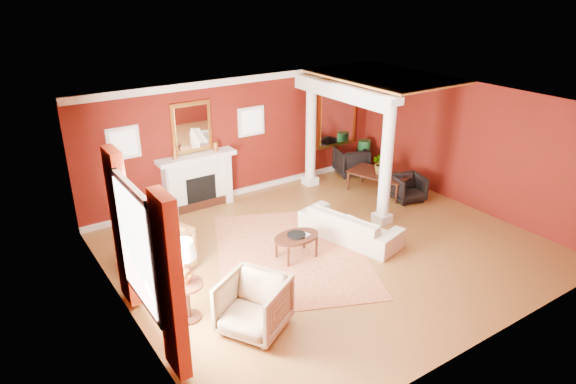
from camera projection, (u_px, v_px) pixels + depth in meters
ground at (330, 248)px, 10.28m from camera, size 8.00×8.00×0.00m
room_shell at (333, 153)px, 9.49m from camera, size 8.04×7.04×2.92m
fireplace at (198, 181)px, 11.89m from camera, size 1.85×0.42×1.29m
overmantel_mirror at (192, 127)px, 11.51m from camera, size 0.95×0.07×1.15m
flank_window_left at (123, 143)px, 10.76m from camera, size 0.70×0.07×0.70m
flank_window_right at (251, 121)px, 12.35m from camera, size 0.70×0.07×0.70m
left_window at (143, 253)px, 7.26m from camera, size 0.21×2.55×2.60m
column_front at (386, 161)px, 10.82m from camera, size 0.36×0.36×2.80m
column_back at (311, 131)px, 12.88m from camera, size 0.36×0.36×2.80m
header_beam at (341, 92)px, 11.58m from camera, size 0.30×3.20×0.32m
amber_ceiling at (383, 76)px, 11.95m from camera, size 2.30×3.40×0.04m
dining_mirror at (337, 116)px, 13.80m from camera, size 1.30×0.07×1.70m
chandelier at (382, 102)px, 12.26m from camera, size 0.60×0.62×0.75m
crown_trim at (241, 80)px, 11.82m from camera, size 8.00×0.08×0.16m
base_trim at (245, 190)px, 12.90m from camera, size 8.00×0.08×0.12m
rug at (291, 253)px, 10.08m from camera, size 4.06×4.55×0.01m
sofa at (351, 220)px, 10.51m from camera, size 1.16×2.23×0.84m
armchair_leopard at (158, 250)px, 9.22m from camera, size 1.20×1.24×1.00m
armchair_stripe at (253, 303)px, 7.76m from camera, size 1.23×1.25×0.96m
coffee_table at (296, 238)px, 9.79m from camera, size 0.93×0.93×0.47m
coffee_book at (301, 231)px, 9.70m from camera, size 0.17×0.07×0.23m
side_table at (184, 268)px, 7.83m from camera, size 0.56×0.56×1.40m
dining_table at (380, 177)px, 12.77m from camera, size 0.96×1.58×0.83m
dining_chair_near at (408, 187)px, 12.33m from camera, size 0.82×0.78×0.70m
dining_chair_far at (351, 160)px, 13.96m from camera, size 0.97×0.93×0.81m
green_urn at (364, 159)px, 14.19m from camera, size 0.37×0.37×0.90m
potted_plant at (383, 153)px, 12.45m from camera, size 0.66×0.69×0.45m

